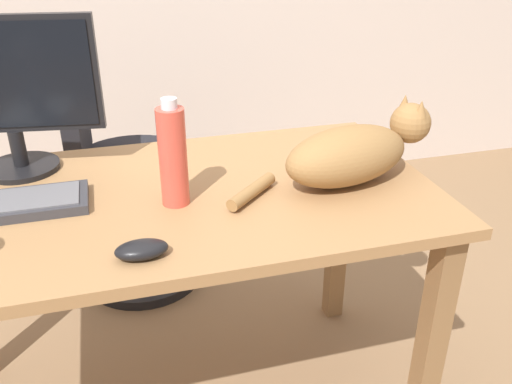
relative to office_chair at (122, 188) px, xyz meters
name	(u,v)px	position (x,y,z in m)	size (l,w,h in m)	color
desk	(167,232)	(0.10, -0.75, 0.22)	(1.39, 0.73, 0.75)	#9E7247
office_chair	(122,188)	(0.00, 0.00, 0.00)	(0.48, 0.48, 0.96)	black
monitor	(6,90)	(-0.26, -0.50, 0.56)	(0.48, 0.20, 0.41)	black
cat	(354,152)	(0.59, -0.80, 0.41)	(0.60, 0.26, 0.20)	olive
computer_mouse	(142,250)	(0.02, -1.02, 0.35)	(0.11, 0.06, 0.04)	black
water_bottle	(173,156)	(0.12, -0.80, 0.45)	(0.07, 0.07, 0.26)	#D84C3D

